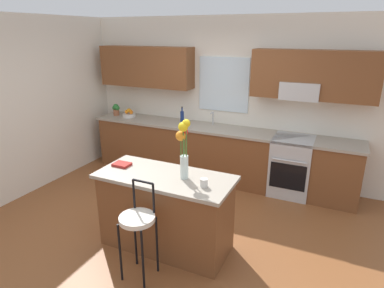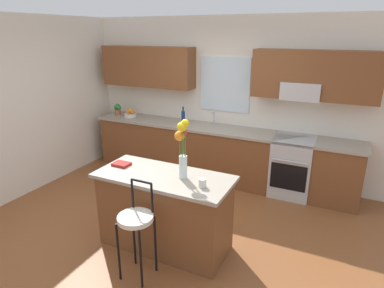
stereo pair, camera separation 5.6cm
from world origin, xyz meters
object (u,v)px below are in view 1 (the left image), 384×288
object	(u,v)px
kitchen_island	(166,211)
cookbook	(122,164)
mug_ceramic	(204,183)
flower_vase	(183,145)
fruit_bowl_oranges	(129,114)
bar_stool_near	(138,223)
oven_range	(291,166)
bottle_olive_oil	(182,117)
potted_plant_small	(116,109)

from	to	relation	value
kitchen_island	cookbook	distance (m)	0.77
mug_ceramic	cookbook	world-z (taller)	mug_ceramic
flower_vase	fruit_bowl_oranges	xyz separation A→B (m)	(-2.15, 2.02, -0.33)
bar_stool_near	mug_ceramic	world-z (taller)	bar_stool_near
kitchen_island	fruit_bowl_oranges	world-z (taller)	fruit_bowl_oranges
mug_ceramic	oven_range	bearing A→B (deg)	74.21
kitchen_island	mug_ceramic	world-z (taller)	mug_ceramic
fruit_bowl_oranges	bottle_olive_oil	distance (m)	1.12
fruit_bowl_oranges	potted_plant_small	size ratio (longest dim) A/B	1.08
kitchen_island	cookbook	size ratio (longest dim) A/B	7.76
bottle_olive_oil	mug_ceramic	bearing A→B (deg)	-58.27
bottle_olive_oil	potted_plant_small	world-z (taller)	bottle_olive_oil
oven_range	cookbook	bearing A→B (deg)	-130.49
kitchen_island	potted_plant_small	size ratio (longest dim) A/B	7.00
cookbook	fruit_bowl_oranges	world-z (taller)	fruit_bowl_oranges
flower_vase	cookbook	world-z (taller)	flower_vase
potted_plant_small	bottle_olive_oil	bearing A→B (deg)	0.01
bottle_olive_oil	flower_vase	bearing A→B (deg)	-62.99
kitchen_island	flower_vase	bearing A→B (deg)	7.47
flower_vase	bottle_olive_oil	xyz separation A→B (m)	(-1.03, 2.02, -0.27)
oven_range	bottle_olive_oil	size ratio (longest dim) A/B	3.10
oven_range	fruit_bowl_oranges	world-z (taller)	fruit_bowl_oranges
bar_stool_near	cookbook	distance (m)	0.89
oven_range	cookbook	xyz separation A→B (m)	(-1.70, -2.00, 0.48)
cookbook	potted_plant_small	bearing A→B (deg)	128.68
bar_stool_near	flower_vase	world-z (taller)	flower_vase
bottle_olive_oil	fruit_bowl_oranges	bearing A→B (deg)	179.80
kitchen_island	cookbook	bearing A→B (deg)	177.37
oven_range	fruit_bowl_oranges	distance (m)	3.07
oven_range	mug_ceramic	bearing A→B (deg)	-105.79
cookbook	bottle_olive_oil	xyz separation A→B (m)	(-0.20, 2.02, 0.10)
fruit_bowl_oranges	cookbook	bearing A→B (deg)	-56.83
oven_range	mug_ceramic	size ratio (longest dim) A/B	10.22
kitchen_island	bar_stool_near	world-z (taller)	bar_stool_near
bottle_olive_oil	potted_plant_small	xyz separation A→B (m)	(-1.41, -0.00, 0.00)
kitchen_island	mug_ceramic	xyz separation A→B (m)	(0.51, -0.08, 0.50)
flower_vase	oven_range	bearing A→B (deg)	66.23
kitchen_island	potted_plant_small	bearing A→B (deg)	137.31
flower_vase	cookbook	xyz separation A→B (m)	(-0.83, -0.00, -0.37)
bottle_olive_oil	oven_range	bearing A→B (deg)	-0.74
flower_vase	fruit_bowl_oranges	bearing A→B (deg)	136.74
kitchen_island	bar_stool_near	xyz separation A→B (m)	(-0.00, -0.56, 0.17)
cookbook	fruit_bowl_oranges	bearing A→B (deg)	123.17
flower_vase	bottle_olive_oil	bearing A→B (deg)	117.01
flower_vase	mug_ceramic	bearing A→B (deg)	-20.38
fruit_bowl_oranges	bottle_olive_oil	xyz separation A→B (m)	(1.12, -0.00, 0.06)
oven_range	bar_stool_near	bearing A→B (deg)	-113.09
oven_range	bottle_olive_oil	bearing A→B (deg)	179.26
bar_stool_near	fruit_bowl_oranges	bearing A→B (deg)	126.39
oven_range	bar_stool_near	distance (m)	2.81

